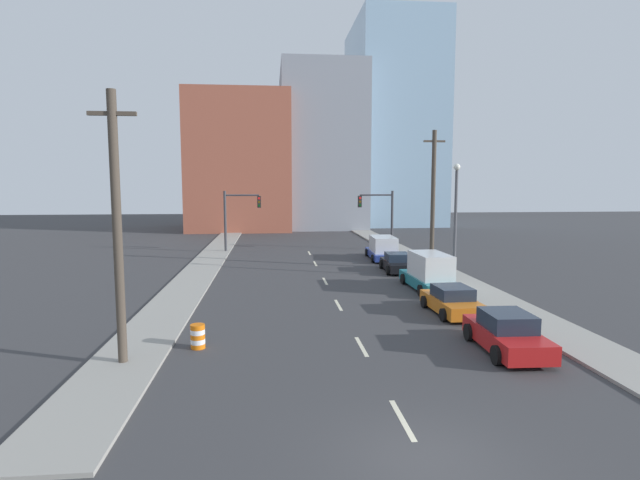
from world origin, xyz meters
The scene contains 23 objects.
ground_plane centered at (0.00, 0.00, 0.00)m, with size 200.00×200.00×0.00m, color #38383A.
sidewalk_left centered at (-8.72, 45.03, 0.06)m, with size 2.63×90.05×0.12m.
sidewalk_right centered at (8.72, 45.03, 0.06)m, with size 2.63×90.05×0.12m.
lane_stripe_at_2m centered at (0.00, 2.00, 0.00)m, with size 0.16×2.40×0.01m, color beige.
lane_stripe_at_8m centered at (0.00, 8.18, 0.00)m, with size 0.16×2.40×0.01m, color beige.
lane_stripe_at_15m centered at (0.00, 15.01, 0.00)m, with size 0.16×2.40×0.01m, color beige.
lane_stripe_at_22m centered at (0.00, 21.61, 0.00)m, with size 0.16×2.40×0.01m, color beige.
lane_stripe_at_29m centered at (0.00, 29.04, 0.00)m, with size 0.16×2.40×0.01m, color beige.
lane_stripe_at_35m centered at (0.00, 35.29, 0.00)m, with size 0.16×2.40×0.01m, color beige.
building_brick_left centered at (-7.80, 62.59, 9.42)m, with size 14.00×16.00×18.84m.
building_office_center centered at (4.04, 66.59, 11.66)m, with size 12.00×20.00×23.33m.
building_glass_right centered at (16.34, 70.59, 15.94)m, with size 13.00×20.00×31.87m.
traffic_signal_left centered at (-6.83, 36.68, 3.69)m, with size 3.47×0.35×5.76m.
traffic_signal_right centered at (7.18, 36.68, 3.69)m, with size 3.47×0.35×5.76m.
utility_pole_left_near centered at (-8.77, 7.01, 4.89)m, with size 1.60×0.32×9.53m.
utility_pole_right_mid centered at (8.44, 25.35, 5.28)m, with size 1.60×0.32×10.31m.
traffic_barrel centered at (-6.39, 8.59, 0.47)m, with size 0.56×0.56×0.95m.
street_lamp centered at (8.83, 21.73, 4.52)m, with size 0.44×0.44×7.74m.
sedan_red centered at (5.41, 7.08, 0.70)m, with size 2.27×4.53×1.53m.
sedan_orange centered at (5.37, 12.74, 0.63)m, with size 2.25×4.35×1.37m.
box_truck_teal centered at (6.00, 18.28, 1.06)m, with size 2.44×5.71×2.26m.
sedan_black centered at (5.70, 24.76, 0.63)m, with size 2.29×4.41×1.37m.
box_truck_blue centered at (5.94, 30.74, 0.93)m, with size 2.65×5.92×1.97m.
Camera 1 is at (-3.48, -10.65, 6.36)m, focal length 28.00 mm.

